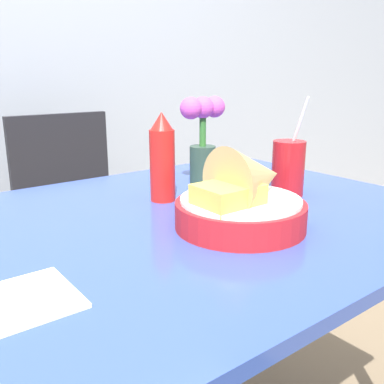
# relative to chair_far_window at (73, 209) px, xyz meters

# --- Properties ---
(dining_table) EXTENTS (1.25, 0.86, 0.76)m
(dining_table) POSITION_rel_chair_far_window_xyz_m (-0.15, -0.88, 0.13)
(dining_table) COLOR #334C9E
(dining_table) RESTS_ON ground_plane
(chair_far_window) EXTENTS (0.40, 0.40, 0.90)m
(chair_far_window) POSITION_rel_chair_far_window_xyz_m (0.00, 0.00, 0.00)
(chair_far_window) COLOR black
(chair_far_window) RESTS_ON ground_plane
(food_basket) EXTENTS (0.25, 0.25, 0.16)m
(food_basket) POSITION_rel_chair_far_window_xyz_m (-0.05, -1.01, 0.29)
(food_basket) COLOR red
(food_basket) RESTS_ON dining_table
(ketchup_bottle) EXTENTS (0.06, 0.06, 0.21)m
(ketchup_bottle) POSITION_rel_chair_far_window_xyz_m (-0.07, -0.76, 0.33)
(ketchup_bottle) COLOR red
(ketchup_bottle) RESTS_ON dining_table
(drink_cup) EXTENTS (0.08, 0.08, 0.24)m
(drink_cup) POSITION_rel_chair_far_window_xyz_m (0.20, -0.91, 0.29)
(drink_cup) COLOR red
(drink_cup) RESTS_ON dining_table
(flower_vase) EXTENTS (0.14, 0.07, 0.23)m
(flower_vase) POSITION_rel_chair_far_window_xyz_m (0.11, -0.69, 0.36)
(flower_vase) COLOR #2D4738
(flower_vase) RESTS_ON dining_table
(napkin) EXTENTS (0.17, 0.14, 0.01)m
(napkin) POSITION_rel_chair_far_window_xyz_m (-0.50, -1.05, 0.23)
(napkin) COLOR white
(napkin) RESTS_ON dining_table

